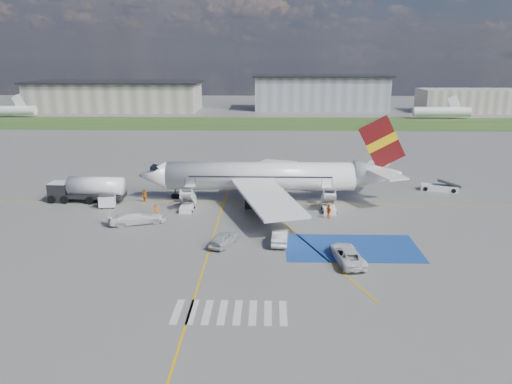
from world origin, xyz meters
TOP-DOWN VIEW (x-y plane):
  - ground at (0.00, 0.00)m, footprint 400.00×400.00m
  - grass_strip at (0.00, 95.00)m, footprint 400.00×30.00m
  - taxiway_line_main at (0.00, 12.00)m, footprint 120.00×0.20m
  - taxiway_line_cross at (-5.00, -10.00)m, footprint 0.20×60.00m
  - taxiway_line_diag at (0.00, 12.00)m, footprint 20.71×56.45m
  - staging_box at (10.00, -4.00)m, footprint 14.00×8.00m
  - crosswalk at (-1.80, -18.00)m, footprint 9.00×4.00m
  - terminal_west at (-55.00, 130.00)m, footprint 60.00×22.00m
  - terminal_centre at (20.00, 135.00)m, footprint 48.00×18.00m
  - terminal_east at (75.00, 128.00)m, footprint 40.00×16.00m
  - airliner at (1.51, 14.00)m, footprint 36.81×32.95m
  - airstairs_fwd at (-9.50, 8.70)m, footprint 1.90×5.20m
  - airstairs_aft at (9.00, 8.70)m, footprint 1.90×5.20m
  - fuel_tanker at (-23.84, 12.33)m, footprint 10.48×3.43m
  - gpu_cart at (-20.31, 9.57)m, footprint 2.32×1.71m
  - belt_loader at (26.79, 19.46)m, footprint 5.86×3.28m
  - car_silver_a at (-3.59, -3.67)m, footprint 3.33×4.84m
  - car_silver_b at (2.45, -2.90)m, footprint 2.01×4.84m
  - van_white_a at (8.93, -7.56)m, footprint 3.04×5.43m
  - van_white_b at (-14.64, 3.14)m, footprint 5.45×3.67m
  - crew_fwd at (-12.72, 5.05)m, footprint 0.77×0.82m
  - crew_nose at (-15.98, 12.16)m, footprint 1.13×1.10m
  - crew_aft at (8.66, 5.82)m, footprint 0.91×1.15m

SIDE VIEW (x-z plane):
  - ground at x=0.00m, z-range 0.00..0.00m
  - grass_strip at x=0.00m, z-range 0.00..0.01m
  - taxiway_line_main at x=0.00m, z-range 0.00..0.01m
  - taxiway_line_cross at x=-5.00m, z-range 0.00..0.01m
  - taxiway_line_diag at x=0.00m, z-range 0.00..0.01m
  - staging_box at x=10.00m, z-range 0.00..0.01m
  - crosswalk at x=-1.80m, z-range 0.00..0.01m
  - belt_loader at x=26.79m, z-range -0.42..1.27m
  - airstairs_fwd at x=-9.50m, z-range -1.18..2.42m
  - airstairs_aft at x=9.00m, z-range -1.18..2.42m
  - car_silver_a at x=-3.59m, z-range 0.00..1.53m
  - car_silver_b at x=2.45m, z-range 0.00..1.56m
  - gpu_cart at x=-20.31m, z-range -0.09..1.67m
  - crew_aft at x=8.66m, z-range 0.00..1.83m
  - crew_nose at x=-15.98m, z-range 0.00..1.83m
  - crew_fwd at x=-12.72m, z-range 0.00..1.88m
  - van_white_a at x=8.93m, z-range 0.00..1.93m
  - van_white_b at x=-14.64m, z-range 0.00..1.98m
  - fuel_tanker at x=-23.84m, z-range -0.28..3.25m
  - airliner at x=1.51m, z-range -2.57..9.35m
  - terminal_east at x=75.00m, z-range 0.00..8.00m
  - terminal_west at x=-55.00m, z-range 0.00..10.00m
  - terminal_centre at x=20.00m, z-range 0.00..12.00m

